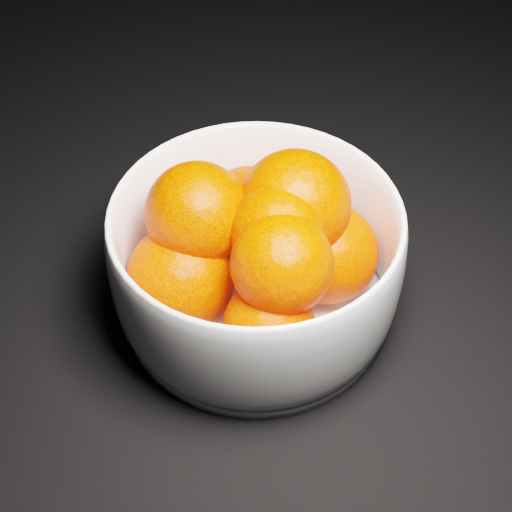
% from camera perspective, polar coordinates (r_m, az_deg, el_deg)
% --- Properties ---
extents(bowl, '(0.24, 0.24, 0.12)m').
position_cam_1_polar(bowl, '(0.60, -0.00, -0.39)').
color(bowl, white).
rests_on(bowl, ground).
extents(orange_pile, '(0.19, 0.19, 0.14)m').
position_cam_1_polar(orange_pile, '(0.59, 0.20, 1.01)').
color(orange_pile, '#FF3300').
rests_on(orange_pile, bowl).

